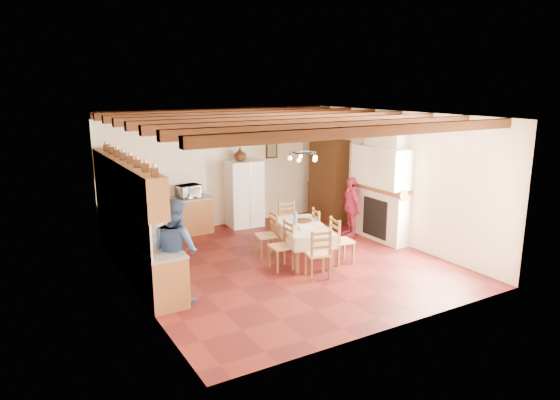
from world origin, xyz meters
The scene contains 31 objects.
floor centered at (0.00, 0.00, -0.01)m, with size 6.00×6.50×0.02m, color #4C1314.
ceiling centered at (0.00, 0.00, 3.01)m, with size 6.00×6.50×0.02m, color silver.
wall_back centered at (0.00, 3.26, 1.50)m, with size 6.00×0.02×3.00m, color white.
wall_front centered at (0.00, -3.26, 1.50)m, with size 6.00×0.02×3.00m, color white.
wall_left centered at (-3.01, 0.00, 1.50)m, with size 0.02×6.50×3.00m, color white.
wall_right centered at (3.01, 0.00, 1.50)m, with size 0.02×6.50×3.00m, color white.
ceiling_beams centered at (0.00, 0.00, 2.91)m, with size 6.00×6.30×0.16m, color #37180C, non-canonical shape.
lower_cabinets_left centered at (-2.70, 1.05, 0.43)m, with size 0.60×4.30×0.86m, color brown.
lower_cabinets_back centered at (-1.55, 2.95, 0.43)m, with size 2.30×0.60×0.86m, color brown.
countertop_left centered at (-2.70, 1.05, 0.88)m, with size 0.62×4.30×0.04m, color gray.
countertop_back centered at (-1.55, 2.95, 0.88)m, with size 2.34×0.62×0.04m, color gray.
backsplash_left centered at (-2.98, 1.05, 1.20)m, with size 0.03×4.30×0.60m, color beige.
backsplash_back centered at (-1.55, 3.23, 1.20)m, with size 2.30×0.03×0.60m, color beige.
upper_cabinets centered at (-2.83, 1.05, 1.85)m, with size 0.35×4.20×0.70m, color brown.
fireplace centered at (2.72, 0.20, 1.40)m, with size 0.56×1.60×2.80m, color beige, non-canonical shape.
wall_picture centered at (1.55, 3.23, 1.85)m, with size 0.34×0.03×0.42m, color black.
refrigerator centered at (0.55, 2.90, 0.85)m, with size 0.85×0.70×1.70m, color white.
hutch centered at (2.75, 2.28, 1.09)m, with size 0.50×1.20×2.18m, color #331E0F, non-canonical shape.
dining_table centered at (0.46, -0.02, 0.66)m, with size 1.28×1.85×0.74m.
chandelier centered at (0.46, -0.02, 2.25)m, with size 0.47×0.47×0.03m, color black.
chair_left_near centered at (-0.22, -0.27, 0.48)m, with size 0.42×0.40×0.96m, color brown, non-canonical shape.
chair_left_far centered at (-0.11, 0.52, 0.48)m, with size 0.42×0.40×0.96m, color brown, non-canonical shape.
chair_right_near centered at (1.05, -0.59, 0.48)m, with size 0.42×0.40×0.96m, color brown, non-canonical shape.
chair_right_far centered at (1.12, 0.18, 0.48)m, with size 0.42×0.40×0.96m, color brown, non-canonical shape.
chair_end_near centered at (0.17, -0.99, 0.48)m, with size 0.42×0.40×0.96m, color brown, non-canonical shape.
chair_end_far centered at (0.78, 1.04, 0.48)m, with size 0.42×0.40×0.96m, color brown, non-canonical shape.
person_man centered at (-2.43, 0.48, 0.97)m, with size 0.71×0.47×1.95m, color white.
person_woman_blue centered at (-2.45, -0.57, 0.87)m, with size 0.85×0.66×1.75m, color #355186.
person_woman_red centered at (2.35, 0.79, 0.72)m, with size 0.85×0.35×1.44m, color #C63053.
microwave centered at (-0.91, 2.95, 1.05)m, with size 0.55×0.38×0.31m, color silver.
fridge_vase centered at (0.46, 2.90, 1.86)m, with size 0.32×0.32×0.33m, color #331E0F.
Camera 1 is at (-4.94, -8.33, 3.59)m, focal length 32.00 mm.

